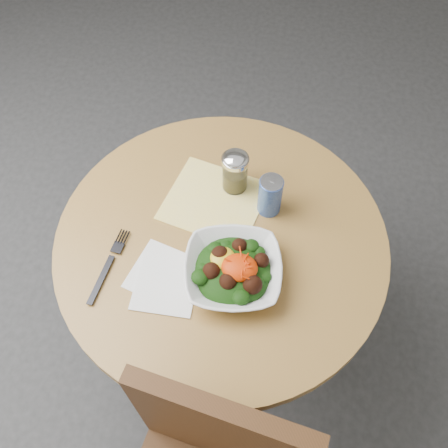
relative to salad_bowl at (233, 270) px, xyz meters
name	(u,v)px	position (x,y,z in m)	size (l,w,h in m)	color
ground	(222,335)	(-0.05, 0.11, -0.78)	(6.00, 6.00, 0.00)	#2C2D2F
table	(222,271)	(-0.05, 0.11, -0.23)	(0.90, 0.90, 0.75)	black
cloth_napkin	(214,201)	(-0.09, 0.23, -0.03)	(0.26, 0.24, 0.00)	yellow
paper_napkins	(164,279)	(-0.17, -0.04, -0.03)	(0.19, 0.21, 0.00)	white
salad_bowl	(233,270)	(0.00, 0.00, 0.00)	(0.28, 0.28, 0.09)	white
fork	(109,263)	(-0.32, -0.02, -0.03)	(0.05, 0.23, 0.00)	black
spice_shaker	(235,171)	(-0.04, 0.29, 0.03)	(0.08, 0.08, 0.14)	silver
beverage_can	(270,195)	(0.07, 0.23, 0.03)	(0.06, 0.06, 0.13)	navy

